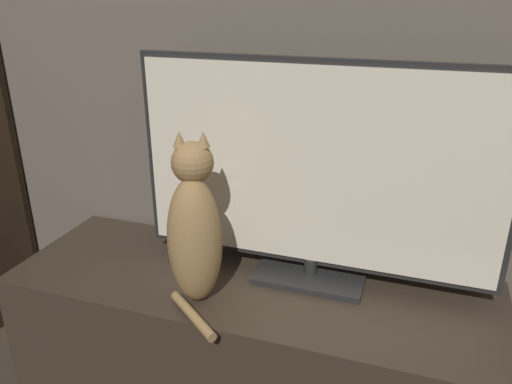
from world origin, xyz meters
The scene contains 4 objects.
wall_back centered at (0.00, 1.22, 1.30)m, with size 4.80×0.05×2.60m.
tv_stand centered at (0.00, 0.92, 0.23)m, with size 1.57×0.53×0.46m.
tv centered at (0.18, 1.01, 0.82)m, with size 1.13×0.21×0.70m.
cat centered at (-0.12, 0.78, 0.69)m, with size 0.23×0.29×0.52m.
Camera 1 is at (0.46, -0.38, 1.34)m, focal length 35.00 mm.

